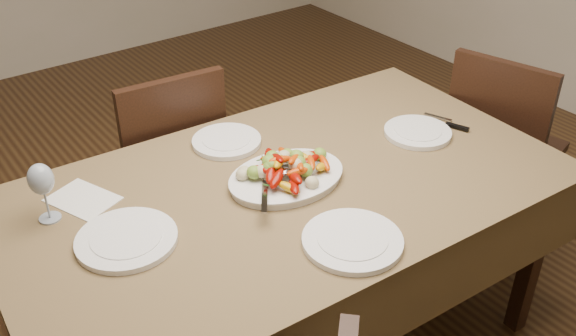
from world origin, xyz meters
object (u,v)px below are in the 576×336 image
(chair_far, at_px, (163,166))
(serving_platter, at_px, (286,179))
(dining_table, at_px, (288,271))
(plate_near, at_px, (352,241))
(plate_far, at_px, (227,141))
(wine_glass, at_px, (44,191))
(chair_right, at_px, (505,148))
(plate_left, at_px, (127,240))
(plate_right, at_px, (418,133))

(chair_far, bearing_deg, serving_platter, 102.38)
(dining_table, xyz_separation_m, plate_near, (-0.03, -0.35, 0.39))
(plate_far, xyz_separation_m, wine_glass, (-0.67, -0.06, 0.09))
(plate_near, bearing_deg, dining_table, 84.51)
(chair_right, distance_m, wine_glass, 1.94)
(plate_left, height_order, wine_glass, wine_glass)
(plate_far, bearing_deg, chair_right, -16.30)
(plate_left, distance_m, plate_right, 1.13)
(plate_right, relative_size, wine_glass, 1.20)
(plate_far, bearing_deg, wine_glass, -174.53)
(serving_platter, xyz_separation_m, wine_glass, (-0.69, 0.26, 0.09))
(dining_table, relative_size, plate_far, 7.39)
(plate_near, bearing_deg, chair_far, 93.02)
(serving_platter, bearing_deg, chair_right, -1.27)
(plate_far, bearing_deg, plate_near, -91.01)
(serving_platter, relative_size, plate_far, 1.56)
(serving_platter, distance_m, plate_near, 0.37)
(plate_left, height_order, plate_right, same)
(dining_table, height_order, wine_glass, wine_glass)
(plate_far, height_order, wine_glass, wine_glass)
(plate_left, bearing_deg, plate_right, -3.08)
(dining_table, height_order, serving_platter, serving_platter)
(serving_platter, bearing_deg, wine_glass, 159.06)
(wine_glass, bearing_deg, plate_far, 5.47)
(plate_left, xyz_separation_m, wine_glass, (-0.14, 0.24, 0.09))
(chair_right, distance_m, serving_platter, 1.23)
(chair_right, bearing_deg, plate_near, 91.18)
(plate_near, xyz_separation_m, wine_glass, (-0.65, 0.63, 0.09))
(serving_platter, bearing_deg, chair_far, 97.29)
(chair_far, distance_m, plate_near, 1.16)
(chair_far, height_order, plate_near, chair_far)
(plate_far, bearing_deg, serving_platter, -85.67)
(plate_far, relative_size, plate_near, 0.85)
(plate_left, bearing_deg, plate_far, 29.99)
(dining_table, xyz_separation_m, wine_glass, (-0.69, 0.28, 0.48))
(plate_left, relative_size, plate_far, 1.17)
(plate_right, bearing_deg, plate_far, 148.68)
(serving_platter, xyz_separation_m, plate_far, (-0.02, 0.33, -0.00))
(chair_right, relative_size, serving_platter, 2.45)
(plate_right, xyz_separation_m, plate_near, (-0.61, -0.33, 0.00))
(plate_left, bearing_deg, wine_glass, 119.90)
(plate_left, distance_m, wine_glass, 0.29)
(dining_table, xyz_separation_m, plate_left, (-0.55, 0.04, 0.39))
(serving_platter, distance_m, wine_glass, 0.75)
(plate_right, bearing_deg, chair_far, 130.46)
(dining_table, bearing_deg, chair_right, -0.64)
(chair_right, xyz_separation_m, plate_left, (-1.74, 0.05, 0.29))
(chair_right, height_order, serving_platter, chair_right)
(plate_right, distance_m, plate_near, 0.70)
(plate_right, bearing_deg, dining_table, 177.62)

